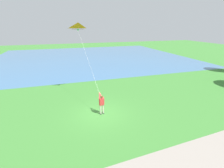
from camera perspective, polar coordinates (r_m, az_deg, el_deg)
ground_plane at (r=14.58m, az=-4.12°, el=-10.16°), size 120.00×120.00×0.00m
lake_water at (r=40.49m, az=-7.45°, el=9.30°), size 36.00×44.00×0.01m
walkway_path at (r=10.33m, az=18.04°, el=-26.08°), size 4.64×32.09×0.02m
person_kite_flyer at (r=14.04m, az=-3.66°, el=-6.55°), size 0.62×0.52×1.83m
flying_kite at (r=17.52m, az=-11.63°, el=18.72°), size 5.17×1.62×5.72m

